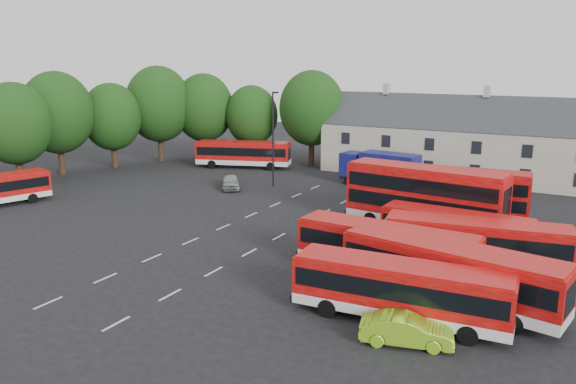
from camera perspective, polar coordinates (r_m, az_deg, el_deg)
name	(u,v)px	position (r m, az deg, el deg)	size (l,w,h in m)	color
ground	(208,234)	(42.41, -8.17, -4.23)	(140.00, 140.00, 0.00)	black
lane_markings	(250,232)	(42.58, -3.85, -4.04)	(5.15, 33.80, 0.01)	beige
treeline	(165,112)	(68.90, -12.43, 7.99)	(29.92, 32.59, 12.01)	black
terrace_houses	(483,145)	(63.56, 19.20, 4.58)	(35.70, 7.13, 10.06)	beige
bus_row_a	(401,287)	(28.43, 11.37, -9.44)	(10.79, 3.24, 3.01)	silver
bus_row_b	(450,270)	(30.78, 16.12, -7.57)	(11.94, 4.62, 3.30)	silver
bus_row_c	(386,246)	(34.09, 9.96, -5.43)	(10.98, 3.07, 3.07)	silver
bus_row_d	(476,241)	(36.37, 18.56, -4.71)	(11.22, 4.28, 3.10)	silver
bus_row_e	(455,228)	(39.34, 16.64, -3.52)	(9.92, 2.69, 2.78)	silver
bus_dd_south	(425,195)	(43.46, 13.72, -0.25)	(12.13, 3.94, 4.89)	silver
bus_dd_north	(458,192)	(46.29, 16.89, -0.02)	(10.77, 3.32, 4.35)	silver
bus_north	(243,152)	(67.49, -4.56, 4.06)	(11.43, 6.12, 3.17)	silver
box_truck	(380,167)	(57.90, 9.36, 2.47)	(8.34, 3.50, 3.54)	black
silver_car	(231,181)	(56.91, -5.86, 1.14)	(1.80, 4.48, 1.53)	#A2A5A9
lime_car	(406,330)	(26.79, 11.94, -13.56)	(1.47, 4.22, 1.39)	#90D320
lamppost	(273,137)	(56.72, -1.51, 5.64)	(0.67, 0.36, 9.61)	black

